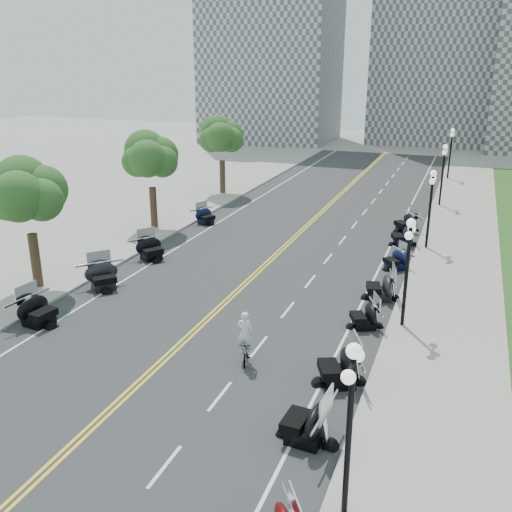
% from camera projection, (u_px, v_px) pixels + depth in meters
% --- Properties ---
extents(ground, '(160.00, 160.00, 0.00)m').
position_uv_depth(ground, '(191.00, 334.00, 25.09)').
color(ground, gray).
extents(road, '(16.00, 90.00, 0.01)m').
position_uv_depth(road, '(267.00, 263.00, 33.93)').
color(road, '#333335').
rests_on(road, ground).
extents(centerline_yellow_a, '(0.12, 90.00, 0.00)m').
position_uv_depth(centerline_yellow_a, '(265.00, 262.00, 33.97)').
color(centerline_yellow_a, yellow).
rests_on(centerline_yellow_a, road).
extents(centerline_yellow_b, '(0.12, 90.00, 0.00)m').
position_uv_depth(centerline_yellow_b, '(269.00, 263.00, 33.89)').
color(centerline_yellow_b, yellow).
rests_on(centerline_yellow_b, road).
extents(edge_line_north, '(0.12, 90.00, 0.00)m').
position_uv_depth(edge_line_north, '(375.00, 276.00, 31.78)').
color(edge_line_north, white).
rests_on(edge_line_north, road).
extents(edge_line_south, '(0.12, 90.00, 0.00)m').
position_uv_depth(edge_line_south, '(172.00, 251.00, 36.07)').
color(edge_line_south, white).
rests_on(edge_line_south, road).
extents(lane_dash_4, '(0.12, 2.00, 0.00)m').
position_uv_depth(lane_dash_4, '(165.00, 466.00, 16.94)').
color(lane_dash_4, white).
rests_on(lane_dash_4, road).
extents(lane_dash_5, '(0.12, 2.00, 0.00)m').
position_uv_depth(lane_dash_5, '(220.00, 396.00, 20.48)').
color(lane_dash_5, white).
rests_on(lane_dash_5, road).
extents(lane_dash_6, '(0.12, 2.00, 0.00)m').
position_uv_depth(lane_dash_6, '(259.00, 346.00, 24.01)').
color(lane_dash_6, white).
rests_on(lane_dash_6, road).
extents(lane_dash_7, '(0.12, 2.00, 0.00)m').
position_uv_depth(lane_dash_7, '(288.00, 310.00, 27.55)').
color(lane_dash_7, white).
rests_on(lane_dash_7, road).
extents(lane_dash_8, '(0.12, 2.00, 0.00)m').
position_uv_depth(lane_dash_8, '(310.00, 281.00, 31.09)').
color(lane_dash_8, white).
rests_on(lane_dash_8, road).
extents(lane_dash_9, '(0.12, 2.00, 0.00)m').
position_uv_depth(lane_dash_9, '(328.00, 259.00, 34.62)').
color(lane_dash_9, white).
rests_on(lane_dash_9, road).
extents(lane_dash_10, '(0.12, 2.00, 0.00)m').
position_uv_depth(lane_dash_10, '(342.00, 240.00, 38.16)').
color(lane_dash_10, white).
rests_on(lane_dash_10, road).
extents(lane_dash_11, '(0.12, 2.00, 0.00)m').
position_uv_depth(lane_dash_11, '(354.00, 225.00, 41.69)').
color(lane_dash_11, white).
rests_on(lane_dash_11, road).
extents(lane_dash_12, '(0.12, 2.00, 0.00)m').
position_uv_depth(lane_dash_12, '(365.00, 212.00, 45.23)').
color(lane_dash_12, white).
rests_on(lane_dash_12, road).
extents(lane_dash_13, '(0.12, 2.00, 0.00)m').
position_uv_depth(lane_dash_13, '(373.00, 201.00, 48.76)').
color(lane_dash_13, white).
rests_on(lane_dash_13, road).
extents(lane_dash_14, '(0.12, 2.00, 0.00)m').
position_uv_depth(lane_dash_14, '(381.00, 191.00, 52.30)').
color(lane_dash_14, white).
rests_on(lane_dash_14, road).
extents(lane_dash_15, '(0.12, 2.00, 0.00)m').
position_uv_depth(lane_dash_15, '(387.00, 183.00, 55.84)').
color(lane_dash_15, white).
rests_on(lane_dash_15, road).
extents(lane_dash_16, '(0.12, 2.00, 0.00)m').
position_uv_depth(lane_dash_16, '(393.00, 176.00, 59.37)').
color(lane_dash_16, white).
rests_on(lane_dash_16, road).
extents(lane_dash_17, '(0.12, 2.00, 0.00)m').
position_uv_depth(lane_dash_17, '(398.00, 169.00, 62.91)').
color(lane_dash_17, white).
rests_on(lane_dash_17, road).
extents(lane_dash_18, '(0.12, 2.00, 0.00)m').
position_uv_depth(lane_dash_18, '(403.00, 163.00, 66.44)').
color(lane_dash_18, white).
rests_on(lane_dash_18, road).
extents(lane_dash_19, '(0.12, 2.00, 0.00)m').
position_uv_depth(lane_dash_19, '(407.00, 158.00, 69.98)').
color(lane_dash_19, white).
rests_on(lane_dash_19, road).
extents(sidewalk_north, '(5.00, 90.00, 0.15)m').
position_uv_depth(sidewalk_north, '(452.00, 285.00, 30.39)').
color(sidewalk_north, '#9E9991').
rests_on(sidewalk_north, ground).
extents(sidewalk_south, '(5.00, 90.00, 0.15)m').
position_uv_depth(sidewalk_south, '(117.00, 243.00, 37.43)').
color(sidewalk_south, '#9E9991').
rests_on(sidewalk_south, ground).
extents(distant_block_a, '(18.00, 14.00, 26.00)m').
position_uv_depth(distant_block_a, '(272.00, 48.00, 81.69)').
color(distant_block_a, gray).
rests_on(distant_block_a, ground).
extents(distant_block_b, '(16.00, 12.00, 30.00)m').
position_uv_depth(distant_block_b, '(436.00, 33.00, 78.97)').
color(distant_block_b, gray).
rests_on(distant_block_b, ground).
extents(street_lamp_1, '(0.50, 1.20, 4.90)m').
position_uv_depth(street_lamp_1, '(349.00, 433.00, 14.29)').
color(street_lamp_1, black).
rests_on(street_lamp_1, sidewalk_north).
extents(street_lamp_2, '(0.50, 1.20, 4.90)m').
position_uv_depth(street_lamp_2, '(407.00, 274.00, 24.90)').
color(street_lamp_2, black).
rests_on(street_lamp_2, sidewalk_north).
extents(street_lamp_3, '(0.50, 1.20, 4.90)m').
position_uv_depth(street_lamp_3, '(430.00, 210.00, 35.50)').
color(street_lamp_3, black).
rests_on(street_lamp_3, sidewalk_north).
extents(street_lamp_4, '(0.50, 1.20, 4.90)m').
position_uv_depth(street_lamp_4, '(442.00, 175.00, 46.11)').
color(street_lamp_4, black).
rests_on(street_lamp_4, sidewalk_north).
extents(street_lamp_5, '(0.50, 1.20, 4.90)m').
position_uv_depth(street_lamp_5, '(450.00, 154.00, 56.72)').
color(street_lamp_5, black).
rests_on(street_lamp_5, sidewalk_north).
extents(tree_2, '(4.80, 4.80, 9.20)m').
position_uv_depth(tree_2, '(28.00, 201.00, 28.66)').
color(tree_2, '#235619').
rests_on(tree_2, sidewalk_south).
extents(tree_3, '(4.80, 4.80, 9.20)m').
position_uv_depth(tree_3, '(151.00, 163.00, 39.27)').
color(tree_3, '#235619').
rests_on(tree_3, sidewalk_south).
extents(tree_4, '(4.80, 4.80, 9.20)m').
position_uv_depth(tree_4, '(222.00, 141.00, 49.88)').
color(tree_4, '#235619').
rests_on(tree_4, sidewalk_south).
extents(motorcycle_n_4, '(2.35, 2.35, 1.54)m').
position_uv_depth(motorcycle_n_4, '(306.00, 419.00, 17.88)').
color(motorcycle_n_4, black).
rests_on(motorcycle_n_4, road).
extents(motorcycle_n_5, '(2.97, 2.97, 1.57)m').
position_uv_depth(motorcycle_n_5, '(339.00, 365.00, 21.03)').
color(motorcycle_n_5, black).
rests_on(motorcycle_n_5, road).
extents(motorcycle_n_6, '(2.42, 2.42, 1.27)m').
position_uv_depth(motorcycle_n_6, '(365.00, 315.00, 25.55)').
color(motorcycle_n_6, black).
rests_on(motorcycle_n_6, road).
extents(motorcycle_n_7, '(2.58, 2.58, 1.48)m').
position_uv_depth(motorcycle_n_7, '(381.00, 285.00, 28.57)').
color(motorcycle_n_7, black).
rests_on(motorcycle_n_7, road).
extents(motorcycle_n_8, '(2.57, 2.57, 1.27)m').
position_uv_depth(motorcycle_n_8, '(396.00, 259.00, 32.72)').
color(motorcycle_n_8, black).
rests_on(motorcycle_n_8, road).
extents(motorcycle_n_9, '(2.66, 2.66, 1.42)m').
position_uv_depth(motorcycle_n_9, '(403.00, 235.00, 36.92)').
color(motorcycle_n_9, black).
rests_on(motorcycle_n_9, road).
extents(motorcycle_n_10, '(2.92, 2.92, 1.45)m').
position_uv_depth(motorcycle_n_10, '(406.00, 222.00, 39.87)').
color(motorcycle_n_10, black).
rests_on(motorcycle_n_10, road).
extents(motorcycle_s_5, '(2.45, 2.45, 1.51)m').
position_uv_depth(motorcycle_s_5, '(38.00, 309.00, 25.79)').
color(motorcycle_s_5, black).
rests_on(motorcycle_s_5, road).
extents(motorcycle_s_6, '(3.11, 3.11, 1.54)m').
position_uv_depth(motorcycle_s_6, '(103.00, 275.00, 29.89)').
color(motorcycle_s_6, black).
rests_on(motorcycle_s_6, road).
extents(motorcycle_s_7, '(2.94, 2.94, 1.48)m').
position_uv_depth(motorcycle_s_7, '(151.00, 248.00, 34.32)').
color(motorcycle_s_7, black).
rests_on(motorcycle_s_7, road).
extents(motorcycle_s_9, '(2.46, 2.46, 1.27)m').
position_uv_depth(motorcycle_s_9, '(206.00, 215.00, 41.87)').
color(motorcycle_s_9, black).
rests_on(motorcycle_s_9, road).
extents(bicycle, '(0.93, 1.66, 0.96)m').
position_uv_depth(bicycle, '(245.00, 351.00, 22.68)').
color(bicycle, '#A51414').
rests_on(bicycle, road).
extents(cyclist_rider, '(0.67, 0.44, 1.84)m').
position_uv_depth(cyclist_rider, '(245.00, 319.00, 22.22)').
color(cyclist_rider, silver).
rests_on(cyclist_rider, bicycle).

